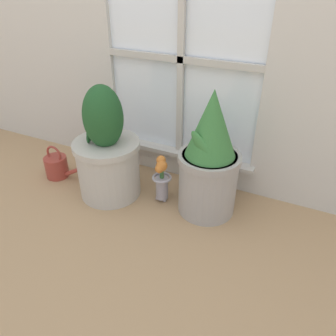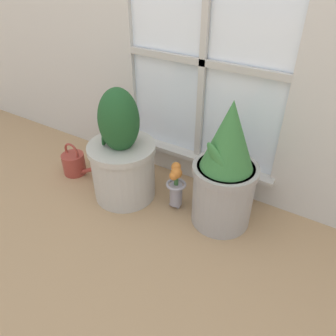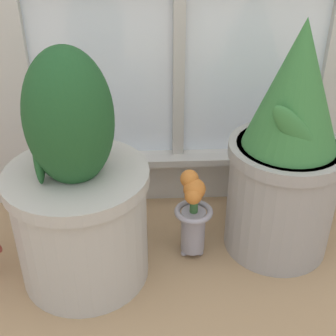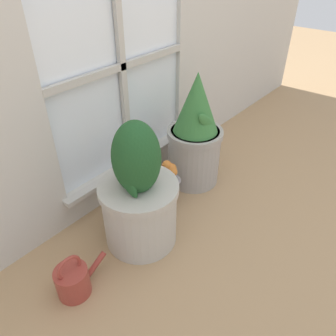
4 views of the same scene
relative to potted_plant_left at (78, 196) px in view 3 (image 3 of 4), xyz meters
name	(u,v)px [view 3 (image 3 of 4)]	position (x,y,z in m)	size (l,w,h in m)	color
potted_plant_left	(78,196)	(0.00, 0.00, 0.00)	(0.38, 0.38, 0.67)	#B7B2A8
potted_plant_right	(287,155)	(0.58, 0.10, 0.05)	(0.33, 0.33, 0.70)	#9E9993
flower_vase	(193,213)	(0.31, 0.06, -0.12)	(0.11, 0.11, 0.28)	#99939E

